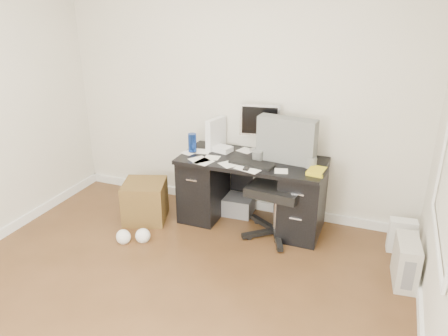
# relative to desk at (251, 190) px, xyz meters

# --- Properties ---
(ground) EXTENTS (4.00, 4.00, 0.00)m
(ground) POSITION_rel_desk_xyz_m (-0.30, -1.65, -0.40)
(ground) COLOR #452B16
(ground) RESTS_ON ground
(room_shell) EXTENTS (4.02, 4.02, 2.71)m
(room_shell) POSITION_rel_desk_xyz_m (-0.27, -1.62, 1.26)
(room_shell) COLOR silver
(room_shell) RESTS_ON ground
(desk) EXTENTS (1.50, 0.70, 0.75)m
(desk) POSITION_rel_desk_xyz_m (0.00, 0.00, 0.00)
(desk) COLOR black
(desk) RESTS_ON ground
(loose_papers) EXTENTS (1.10, 0.60, 0.00)m
(loose_papers) POSITION_rel_desk_xyz_m (-0.20, -0.05, 0.35)
(loose_papers) COLOR white
(loose_papers) RESTS_ON desk
(lcd_monitor) EXTENTS (0.45, 0.30, 0.53)m
(lcd_monitor) POSITION_rel_desk_xyz_m (-0.00, 0.24, 0.62)
(lcd_monitor) COLOR #BABABF
(lcd_monitor) RESTS_ON desk
(keyboard) EXTENTS (0.47, 0.22, 0.03)m
(keyboard) POSITION_rel_desk_xyz_m (0.04, -0.16, 0.36)
(keyboard) COLOR black
(keyboard) RESTS_ON desk
(computer_mouse) EXTENTS (0.06, 0.06, 0.05)m
(computer_mouse) POSITION_rel_desk_xyz_m (0.30, 0.03, 0.38)
(computer_mouse) COLOR #BABABF
(computer_mouse) RESTS_ON desk
(travel_mug) EXTENTS (0.11, 0.11, 0.20)m
(travel_mug) POSITION_rel_desk_xyz_m (-0.67, -0.02, 0.45)
(travel_mug) COLOR navy
(travel_mug) RESTS_ON desk
(white_binder) EXTENTS (0.20, 0.32, 0.34)m
(white_binder) POSITION_rel_desk_xyz_m (-0.47, 0.17, 0.52)
(white_binder) COLOR silver
(white_binder) RESTS_ON desk
(magazine_file) EXTENTS (0.15, 0.25, 0.27)m
(magazine_file) POSITION_rel_desk_xyz_m (0.50, 0.12, 0.49)
(magazine_file) COLOR #9F784D
(magazine_file) RESTS_ON desk
(pen_cup) EXTENTS (0.12, 0.12, 0.23)m
(pen_cup) POSITION_rel_desk_xyz_m (0.38, 0.24, 0.46)
(pen_cup) COLOR #583619
(pen_cup) RESTS_ON desk
(yellow_book) EXTENTS (0.19, 0.23, 0.04)m
(yellow_book) POSITION_rel_desk_xyz_m (0.69, -0.14, 0.37)
(yellow_book) COLOR gold
(yellow_book) RESTS_ON desk
(paper_remote) EXTENTS (0.30, 0.27, 0.02)m
(paper_remote) POSITION_rel_desk_xyz_m (0.05, -0.26, 0.36)
(paper_remote) COLOR white
(paper_remote) RESTS_ON desk
(office_chair) EXTENTS (0.75, 0.75, 1.20)m
(office_chair) POSITION_rel_desk_xyz_m (0.32, -0.13, 0.20)
(office_chair) COLOR #585B59
(office_chair) RESTS_ON ground
(pc_tower) EXTENTS (0.22, 0.42, 0.41)m
(pc_tower) POSITION_rel_desk_xyz_m (1.56, -0.51, -0.20)
(pc_tower) COLOR #ACA69B
(pc_tower) RESTS_ON ground
(shopping_bag) EXTENTS (0.27, 0.20, 0.34)m
(shopping_bag) POSITION_rel_desk_xyz_m (1.53, -0.00, -0.23)
(shopping_bag) COLOR silver
(shopping_bag) RESTS_ON ground
(wicker_basket) EXTENTS (0.56, 0.56, 0.44)m
(wicker_basket) POSITION_rel_desk_xyz_m (-1.11, -0.34, -0.18)
(wicker_basket) COLOR #483315
(wicker_basket) RESTS_ON ground
(desk_printer) EXTENTS (0.36, 0.30, 0.20)m
(desk_printer) POSITION_rel_desk_xyz_m (-0.21, 0.16, -0.30)
(desk_printer) COLOR slate
(desk_printer) RESTS_ON ground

